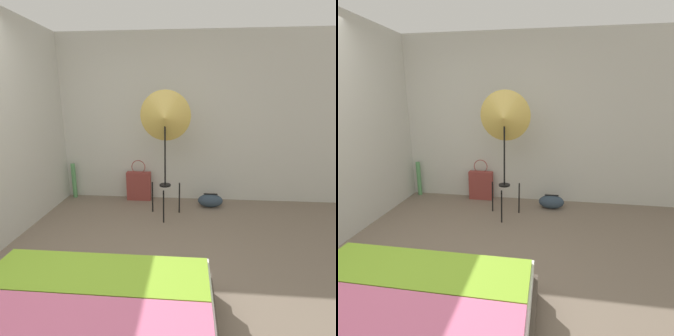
% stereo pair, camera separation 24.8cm
% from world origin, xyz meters
% --- Properties ---
extents(ground_plane, '(14.00, 14.00, 0.00)m').
position_xyz_m(ground_plane, '(0.00, 0.00, 0.00)').
color(ground_plane, '#756656').
extents(wall_back, '(8.00, 0.05, 2.60)m').
position_xyz_m(wall_back, '(0.00, 2.48, 1.30)').
color(wall_back, beige).
rests_on(wall_back, ground_plane).
extents(wall_side_left, '(0.05, 8.00, 2.60)m').
position_xyz_m(wall_side_left, '(-1.27, 1.00, 1.30)').
color(wall_side_left, beige).
rests_on(wall_side_left, ground_plane).
extents(photo_umbrella, '(0.68, 0.36, 1.74)m').
position_xyz_m(photo_umbrella, '(0.49, 1.76, 1.38)').
color(photo_umbrella, black).
rests_on(photo_umbrella, ground_plane).
extents(tote_bag, '(0.39, 0.12, 0.67)m').
position_xyz_m(tote_bag, '(-0.00, 2.34, 0.24)').
color(tote_bag, brown).
rests_on(tote_bag, ground_plane).
extents(duffel_bag, '(0.38, 0.21, 0.21)m').
position_xyz_m(duffel_bag, '(1.16, 2.13, 0.10)').
color(duffel_bag, '#2D3D4C').
rests_on(duffel_bag, ground_plane).
extents(paper_roll, '(0.07, 0.07, 0.58)m').
position_xyz_m(paper_roll, '(-1.11, 2.37, 0.29)').
color(paper_roll, '#56995B').
rests_on(paper_roll, ground_plane).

